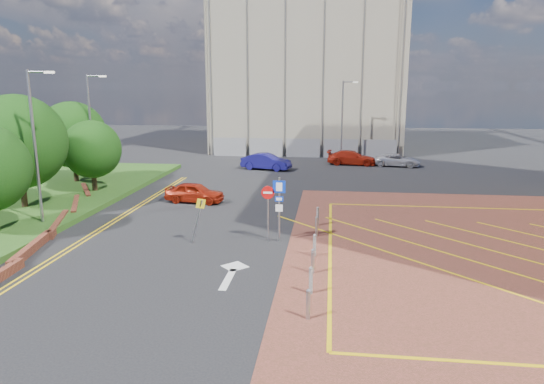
% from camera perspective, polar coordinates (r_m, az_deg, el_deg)
% --- Properties ---
extents(ground, '(140.00, 140.00, 0.00)m').
position_cam_1_polar(ground, '(23.05, -0.67, -6.55)').
color(ground, black).
rests_on(ground, ground).
extents(retaining_wall, '(6.06, 20.33, 0.40)m').
position_cam_1_polar(retaining_wall, '(28.74, -24.16, -3.41)').
color(retaining_wall, brown).
rests_on(retaining_wall, ground).
extents(tree_b, '(5.60, 5.60, 6.74)m').
position_cam_1_polar(tree_b, '(32.51, -27.72, 5.23)').
color(tree_b, '#3D2B1C').
rests_on(tree_b, grass_bed).
extents(tree_c, '(4.00, 4.00, 4.90)m').
position_cam_1_polar(tree_c, '(35.86, -20.43, 4.73)').
color(tree_c, '#3D2B1C').
rests_on(tree_c, grass_bed).
extents(tree_d, '(5.00, 5.00, 6.08)m').
position_cam_1_polar(tree_d, '(39.84, -22.41, 6.24)').
color(tree_d, '#3D2B1C').
rests_on(tree_d, grass_bed).
extents(lamp_left_near, '(1.53, 0.16, 8.00)m').
position_cam_1_polar(lamp_left_near, '(28.28, -26.04, 5.41)').
color(lamp_left_near, '#9EA0A8').
rests_on(lamp_left_near, grass_bed).
extents(lamp_left_far, '(1.53, 0.16, 8.00)m').
position_cam_1_polar(lamp_left_far, '(37.91, -20.47, 7.33)').
color(lamp_left_far, '#9EA0A8').
rests_on(lamp_left_far, grass_bed).
extents(lamp_back, '(1.53, 0.16, 8.00)m').
position_cam_1_polar(lamp_back, '(49.73, 8.34, 8.64)').
color(lamp_back, '#9EA0A8').
rests_on(lamp_back, ground).
extents(sign_cluster, '(1.17, 0.12, 3.20)m').
position_cam_1_polar(sign_cluster, '(23.41, 0.35, -1.27)').
color(sign_cluster, '#9EA0A8').
rests_on(sign_cluster, ground).
extents(warning_sign, '(0.76, 0.42, 2.25)m').
position_cam_1_polar(warning_sign, '(23.48, -8.65, -2.69)').
color(warning_sign, '#9EA0A8').
rests_on(warning_sign, ground).
extents(bollard_row, '(0.14, 11.14, 0.90)m').
position_cam_1_polar(bollard_row, '(21.15, 4.96, -7.01)').
color(bollard_row, '#9EA0A8').
rests_on(bollard_row, forecourt).
extents(construction_building, '(21.20, 19.20, 22.00)m').
position_cam_1_polar(construction_building, '(61.79, 4.35, 15.59)').
color(construction_building, gray).
rests_on(construction_building, ground).
extents(construction_fence, '(21.60, 0.06, 2.00)m').
position_cam_1_polar(construction_fence, '(52.06, 4.77, 5.17)').
color(construction_fence, gray).
rests_on(construction_fence, ground).
extents(car_red_left, '(3.99, 1.94, 1.31)m').
position_cam_1_polar(car_red_left, '(32.11, -9.09, -0.05)').
color(car_red_left, '#A1200D').
rests_on(car_red_left, ground).
extents(car_blue_back, '(4.77, 2.63, 1.49)m').
position_cam_1_polar(car_blue_back, '(44.21, -0.68, 3.60)').
color(car_blue_back, navy).
rests_on(car_blue_back, ground).
extents(car_red_back, '(4.90, 2.39, 1.37)m').
position_cam_1_polar(car_red_back, '(47.66, 9.37, 4.00)').
color(car_red_back, '#A41D0E').
rests_on(car_red_back, ground).
extents(car_silver_back, '(4.51, 2.64, 1.18)m').
position_cam_1_polar(car_silver_back, '(47.65, 14.56, 3.65)').
color(car_silver_back, silver).
rests_on(car_silver_back, ground).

